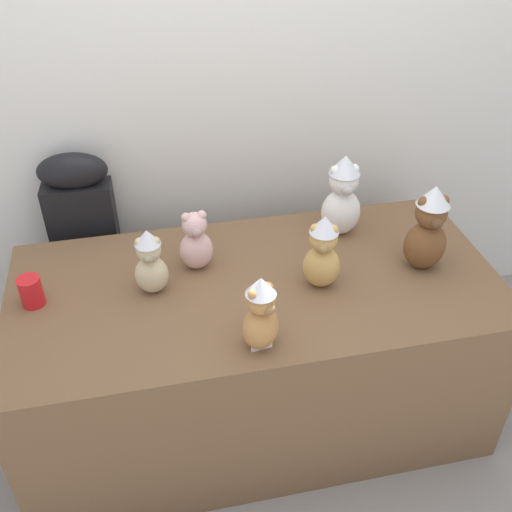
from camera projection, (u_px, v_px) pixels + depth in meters
The scene contains 12 objects.
ground_plane at pixel (269, 458), 2.41m from camera, with size 10.00×10.00×0.00m, color gray.
wall_back at pixel (220, 65), 2.37m from camera, with size 7.00×0.08×2.60m, color silver.
display_table at pixel (256, 352), 2.39m from camera, with size 1.80×0.85×0.72m, color brown.
instrument_case at pixel (90, 259), 2.63m from camera, with size 0.29×0.14×1.04m.
teddy_bear_blush at pixel (196, 242), 2.19m from camera, with size 0.13×0.11×0.24m.
teddy_bear_sand at pixel (150, 262), 2.07m from camera, with size 0.13×0.11×0.26m.
teddy_bear_chestnut at pixel (428, 229), 2.16m from camera, with size 0.16×0.14×0.35m.
teddy_bear_snow at pixel (342, 196), 2.34m from camera, with size 0.16×0.14×0.35m.
teddy_bear_honey at pixel (322, 253), 2.08m from camera, with size 0.16×0.15×0.29m.
teddy_bear_caramel at pixel (261, 314), 1.84m from camera, with size 0.16×0.15×0.28m.
party_cup_red at pixel (31, 291), 2.05m from camera, with size 0.08×0.08×0.11m, color red.
name_card_front_left at pixel (262, 343), 1.89m from camera, with size 0.07×0.01×0.05m, color white.
Camera 1 is at (-0.36, -1.41, 2.09)m, focal length 41.71 mm.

